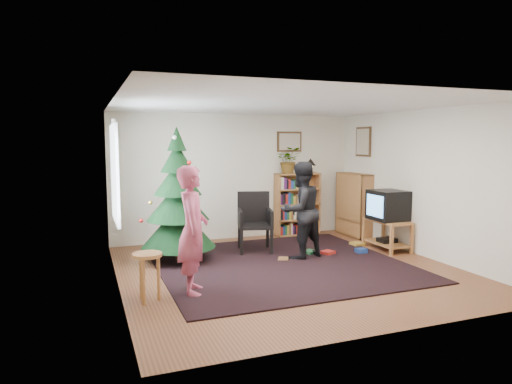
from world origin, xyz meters
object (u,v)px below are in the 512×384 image
object	(u,v)px
christmas_tree	(178,206)
armchair	(253,219)
person_by_chair	(301,210)
picture_back	(289,142)
tv_stand	(387,232)
bookshelf_back	(297,203)
person_standing	(193,230)
table_lamp	(311,163)
stool	(147,264)
bookshelf_right	(354,204)
crt_tv	(388,205)
picture_right	(363,142)
potted_plant	(289,160)

from	to	relation	value
christmas_tree	armchair	world-z (taller)	christmas_tree
person_by_chair	picture_back	bearing A→B (deg)	-124.90
picture_back	armchair	distance (m)	2.18
tv_stand	bookshelf_back	bearing A→B (deg)	117.64
picture_back	person_standing	distance (m)	4.25
picture_back	person_standing	bearing A→B (deg)	-132.30
person_standing	table_lamp	size ratio (longest dim) A/B	5.45
stool	tv_stand	bearing A→B (deg)	15.29
stool	christmas_tree	bearing A→B (deg)	67.62
bookshelf_right	crt_tv	distance (m)	1.31
table_lamp	person_by_chair	bearing A→B (deg)	-121.74
bookshelf_back	stool	size ratio (longest dim) A/B	2.15
person_by_chair	bookshelf_right	bearing A→B (deg)	-161.12
armchair	table_lamp	size ratio (longest dim) A/B	3.48
bookshelf_back	armchair	xyz separation A→B (m)	(-1.37, -1.01, -0.09)
picture_right	armchair	xyz separation A→B (m)	(-2.56, -0.42, -1.38)
table_lamp	picture_back	bearing A→B (deg)	162.58
picture_right	bookshelf_right	bearing A→B (deg)	146.40
person_by_chair	christmas_tree	bearing A→B (deg)	-31.33
crt_tv	table_lamp	size ratio (longest dim) A/B	2.01
table_lamp	crt_tv	bearing A→B (deg)	-70.46
stool	person_standing	xyz separation A→B (m)	(0.59, 0.11, 0.36)
crt_tv	stool	world-z (taller)	crt_tv
crt_tv	person_by_chair	distance (m)	1.74
potted_plant	table_lamp	xyz separation A→B (m)	(0.50, 0.00, -0.06)
tv_stand	crt_tv	world-z (taller)	crt_tv
picture_right	stool	xyz separation A→B (m)	(-4.68, -2.41, -1.48)
person_standing	armchair	bearing A→B (deg)	-25.47
crt_tv	potted_plant	distance (m)	2.25
christmas_tree	person_standing	world-z (taller)	christmas_tree
bookshelf_back	person_standing	xyz separation A→B (m)	(-2.89, -2.90, 0.16)
picture_back	picture_right	xyz separation A→B (m)	(1.33, -0.73, 0.00)
picture_back	tv_stand	bearing A→B (deg)	-60.98
person_by_chair	armchair	bearing A→B (deg)	-69.12
picture_right	tv_stand	size ratio (longest dim) A/B	0.68
potted_plant	armchair	bearing A→B (deg)	-139.23
picture_right	person_standing	size ratio (longest dim) A/B	0.36
christmas_tree	tv_stand	xyz separation A→B (m)	(3.69, -0.56, -0.59)
bookshelf_back	person_by_chair	bearing A→B (deg)	-114.22
crt_tv	person_by_chair	size ratio (longest dim) A/B	0.38
person_standing	bookshelf_right	bearing A→B (deg)	-45.40
bookshelf_right	person_standing	bearing A→B (deg)	121.26
person_standing	person_by_chair	world-z (taller)	person_standing
picture_back	crt_tv	bearing A→B (deg)	-61.05
bookshelf_right	potted_plant	size ratio (longest dim) A/B	2.41
bookshelf_back	person_by_chair	distance (m)	1.96
picture_back	potted_plant	world-z (taller)	picture_back
bookshelf_right	stool	size ratio (longest dim) A/B	2.15
armchair	person_by_chair	size ratio (longest dim) A/B	0.65
bookshelf_back	person_standing	distance (m)	4.09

